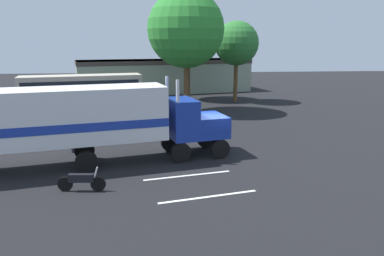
{
  "coord_description": "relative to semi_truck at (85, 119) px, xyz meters",
  "views": [
    {
      "loc": [
        -2.78,
        -20.59,
        6.39
      ],
      "look_at": [
        -0.87,
        -0.07,
        1.6
      ],
      "focal_mm": 34.59,
      "sensor_mm": 36.0,
      "label": 1
    }
  ],
  "objects": [
    {
      "name": "lane_stripe_mid",
      "position": [
        5.83,
        -4.73,
        -2.52
      ],
      "size": [
        4.33,
        1.11,
        0.01
      ],
      "primitive_type": "cube",
      "rotation": [
        0.0,
        0.0,
        0.22
      ],
      "color": "silver",
      "rests_on": "ground_plane"
    },
    {
      "name": "semi_truck",
      "position": [
        0.0,
        0.0,
        0.0
      ],
      "size": [
        14.35,
        5.76,
        4.5
      ],
      "color": "#193399",
      "rests_on": "ground_plane"
    },
    {
      "name": "motorcycle",
      "position": [
        0.38,
        -3.59,
        -2.04
      ],
      "size": [
        2.11,
        0.34,
        1.12
      ],
      "color": "black",
      "rests_on": "ground_plane"
    },
    {
      "name": "person_bystander",
      "position": [
        -1.25,
        2.47,
        -1.63
      ],
      "size": [
        0.34,
        0.45,
        1.63
      ],
      "color": "#2D3347",
      "rests_on": "ground_plane"
    },
    {
      "name": "lane_stripe_near",
      "position": [
        5.16,
        -2.1,
        -2.52
      ],
      "size": [
        4.34,
        1.06,
        0.01
      ],
      "primitive_type": "cube",
      "rotation": [
        0.0,
        0.0,
        0.21
      ],
      "color": "silver",
      "rests_on": "ground_plane"
    },
    {
      "name": "tree_center",
      "position": [
        7.26,
        22.76,
        4.35
      ],
      "size": [
        5.83,
        5.83,
        9.81
      ],
      "color": "brown",
      "rests_on": "ground_plane"
    },
    {
      "name": "parked_car",
      "position": [
        2.14,
        8.43,
        -1.72
      ],
      "size": [
        4.75,
        3.52,
        1.57
      ],
      "color": "black",
      "rests_on": "ground_plane"
    },
    {
      "name": "tree_left",
      "position": [
        12.25,
        20.59,
        3.72
      ],
      "size": [
        4.72,
        4.72,
        8.64
      ],
      "color": "brown",
      "rests_on": "ground_plane"
    },
    {
      "name": "building_backdrop",
      "position": [
        4.73,
        29.36,
        -0.23
      ],
      "size": [
        22.9,
        10.99,
        4.19
      ],
      "color": "gray",
      "rests_on": "ground_plane"
    },
    {
      "name": "ground_plane",
      "position": [
        6.56,
        1.4,
        -2.52
      ],
      "size": [
        120.0,
        120.0,
        0.0
      ],
      "primitive_type": "plane",
      "color": "black"
    },
    {
      "name": "tree_right",
      "position": [
        6.41,
        15.01,
        4.99
      ],
      "size": [
        6.94,
        6.94,
        11.0
      ],
      "color": "brown",
      "rests_on": "ground_plane"
    },
    {
      "name": "parked_bus",
      "position": [
        -3.33,
        16.28,
        -0.46
      ],
      "size": [
        11.29,
        4.79,
        3.4
      ],
      "color": "#BFB29E",
      "rests_on": "ground_plane"
    }
  ]
}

